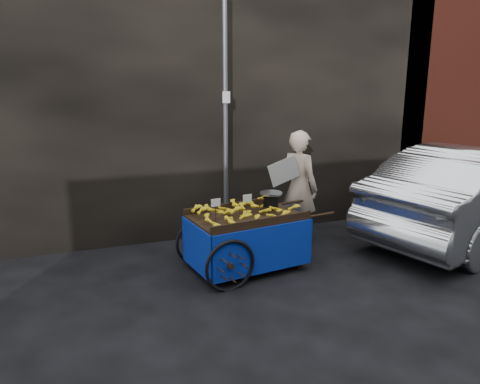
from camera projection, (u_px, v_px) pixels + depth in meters
name	position (u px, v px, depth m)	size (l,w,h in m)	color
ground	(235.00, 271.00, 6.71)	(80.00, 80.00, 0.00)	black
building_wall	(208.00, 88.00, 8.61)	(13.50, 2.00, 5.00)	black
street_pole	(225.00, 122.00, 7.51)	(0.12, 0.10, 4.00)	slate
banana_cart	(243.00, 222.00, 6.63)	(2.26, 1.28, 1.16)	black
vendor	(299.00, 187.00, 7.68)	(0.99, 0.82, 1.89)	tan
plastic_bag	(296.00, 240.00, 7.67)	(0.26, 0.21, 0.24)	blue
parked_car	(478.00, 193.00, 7.96)	(1.68, 4.81, 1.59)	silver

